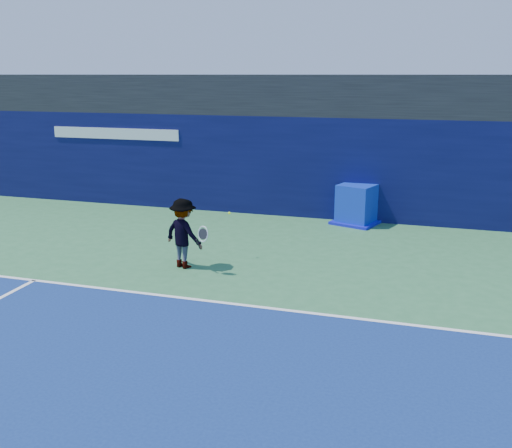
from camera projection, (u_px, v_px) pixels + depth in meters
The scene contains 7 objects.
ground at pixel (202, 391), 7.82m from camera, with size 80.00×80.00×0.00m, color #306C3F.
baseline at pixel (262, 307), 10.60m from camera, with size 24.00×0.10×0.01m, color white.
stadium_band at pixel (339, 95), 17.55m from camera, with size 36.00×3.00×1.20m, color black.
back_wall_assembly at pixel (331, 167), 17.16m from camera, with size 36.00×1.03×3.00m.
equipment_cart at pixel (357, 206), 16.49m from camera, with size 1.51×1.51×1.15m.
tennis_player at pixel (184, 233), 12.65m from camera, with size 1.31×0.90×1.57m.
tennis_ball at pixel (229, 213), 13.23m from camera, with size 0.06×0.06×0.06m.
Camera 1 is at (2.72, -6.47, 4.21)m, focal length 40.00 mm.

